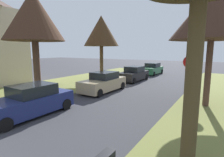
# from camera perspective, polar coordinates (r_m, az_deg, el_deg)

# --- Properties ---
(stop_sign_far) EXTENTS (0.82, 0.62, 2.93)m
(stop_sign_far) POSITION_cam_1_polar(r_m,az_deg,el_deg) (12.43, 23.57, 3.01)
(stop_sign_far) COLOR #9EA0A5
(stop_sign_far) RESTS_ON grass_verge_right
(street_tree_right_mid_b) EXTENTS (4.59, 4.59, 6.81)m
(street_tree_right_mid_b) POSITION_cam_1_polar(r_m,az_deg,el_deg) (11.79, 29.76, 17.91)
(street_tree_right_mid_b) COLOR #4D342A
(street_tree_right_mid_b) RESTS_ON grass_verge_right
(street_tree_left_mid_a) EXTENTS (4.12, 4.12, 7.30)m
(street_tree_left_mid_a) POSITION_cam_1_polar(r_m,az_deg,el_deg) (13.95, -23.95, 17.76)
(street_tree_left_mid_a) COLOR brown
(street_tree_left_mid_a) RESTS_ON grass_verge_left
(street_tree_left_mid_b) EXTENTS (3.70, 3.70, 6.83)m
(street_tree_left_mid_b) POSITION_cam_1_polar(r_m,az_deg,el_deg) (19.23, -3.48, 14.90)
(street_tree_left_mid_b) COLOR brown
(street_tree_left_mid_b) RESTS_ON grass_verge_left
(parked_sedan_navy) EXTENTS (2.00, 4.43, 1.57)m
(parked_sedan_navy) POSITION_cam_1_polar(r_m,az_deg,el_deg) (10.05, -24.81, -6.70)
(parked_sedan_navy) COLOR navy
(parked_sedan_navy) RESTS_ON ground
(parked_sedan_tan) EXTENTS (2.00, 4.43, 1.57)m
(parked_sedan_tan) POSITION_cam_1_polar(r_m,az_deg,el_deg) (14.43, -2.80, -1.29)
(parked_sedan_tan) COLOR tan
(parked_sedan_tan) RESTS_ON ground
(parked_sedan_black) EXTENTS (2.00, 4.43, 1.57)m
(parked_sedan_black) POSITION_cam_1_polar(r_m,az_deg,el_deg) (19.64, 6.99, 1.40)
(parked_sedan_black) COLOR black
(parked_sedan_black) RESTS_ON ground
(parked_sedan_green) EXTENTS (2.00, 4.43, 1.57)m
(parked_sedan_green) POSITION_cam_1_polar(r_m,az_deg,el_deg) (25.44, 12.76, 2.97)
(parked_sedan_green) COLOR #28663D
(parked_sedan_green) RESTS_ON ground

